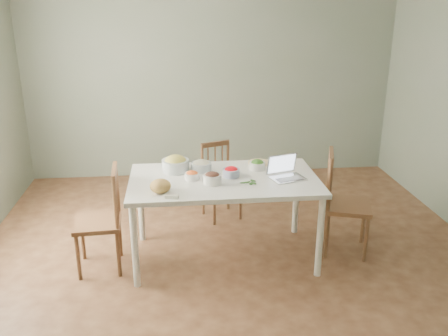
{
  "coord_description": "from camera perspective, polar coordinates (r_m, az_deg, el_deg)",
  "views": [
    {
      "loc": [
        -0.51,
        -3.97,
        2.39
      ],
      "look_at": [
        -0.08,
        0.12,
        0.92
      ],
      "focal_mm": 38.23,
      "sensor_mm": 36.0,
      "label": 1
    }
  ],
  "objects": [
    {
      "name": "bowl_redpep",
      "position": [
        4.43,
        0.87,
        -0.45
      ],
      "size": [
        0.17,
        0.17,
        0.09
      ],
      "primitive_type": null,
      "rotation": [
        0.0,
        0.0,
        -0.12
      ],
      "color": "#BE0A00",
      "rests_on": "dining_table"
    },
    {
      "name": "butter_stick",
      "position": [
        3.99,
        -6.28,
        -3.42
      ],
      "size": [
        0.12,
        0.07,
        0.03
      ],
      "primitive_type": "cube",
      "rotation": [
        0.0,
        0.0,
        -0.29
      ],
      "color": "silver",
      "rests_on": "dining_table"
    },
    {
      "name": "bowl_squash",
      "position": [
        4.58,
        -5.82,
        0.53
      ],
      "size": [
        0.32,
        0.32,
        0.15
      ],
      "primitive_type": null,
      "rotation": [
        0.0,
        0.0,
        -0.23
      ],
      "color": "tan",
      "rests_on": "dining_table"
    },
    {
      "name": "bowl_onion",
      "position": [
        4.58,
        -2.75,
        0.29
      ],
      "size": [
        0.22,
        0.22,
        0.11
      ],
      "primitive_type": null,
      "rotation": [
        0.0,
        0.0,
        -0.1
      ],
      "color": "beige",
      "rests_on": "dining_table"
    },
    {
      "name": "floor",
      "position": [
        4.66,
        1.15,
        -11.13
      ],
      "size": [
        5.0,
        5.0,
        0.0
      ],
      "primitive_type": "cube",
      "color": "#4A2A1A",
      "rests_on": "ground"
    },
    {
      "name": "laptop",
      "position": [
        4.39,
        7.71,
        -0.05
      ],
      "size": [
        0.36,
        0.32,
        0.21
      ],
      "primitive_type": null,
      "rotation": [
        0.0,
        0.0,
        0.29
      ],
      "color": "silver",
      "rests_on": "dining_table"
    },
    {
      "name": "flatbread",
      "position": [
        4.8,
        4.18,
        0.64
      ],
      "size": [
        0.27,
        0.27,
        0.02
      ],
      "primitive_type": "cylinder",
      "rotation": [
        0.0,
        0.0,
        0.3
      ],
      "color": "#D9B87D",
      "rests_on": "dining_table"
    },
    {
      "name": "bowl_mushroom",
      "position": [
        4.25,
        -1.41,
        -1.21
      ],
      "size": [
        0.21,
        0.21,
        0.11
      ],
      "primitive_type": null,
      "rotation": [
        0.0,
        0.0,
        0.34
      ],
      "color": "#3B170D",
      "rests_on": "dining_table"
    },
    {
      "name": "dining_table",
      "position": [
        4.56,
        0.0,
        -6.02
      ],
      "size": [
        1.74,
        0.98,
        0.82
      ],
      "primitive_type": null,
      "color": "white",
      "rests_on": "floor"
    },
    {
      "name": "chair_right",
      "position": [
        4.79,
        14.59,
        -4.1
      ],
      "size": [
        0.54,
        0.56,
        1.02
      ],
      "primitive_type": null,
      "rotation": [
        0.0,
        0.0,
        1.27
      ],
      "color": "brown",
      "rests_on": "floor"
    },
    {
      "name": "chair_far",
      "position": [
        5.38,
        -0.3,
        -1.66
      ],
      "size": [
        0.48,
        0.47,
        0.86
      ],
      "primitive_type": null,
      "rotation": [
        0.0,
        0.0,
        0.35
      ],
      "color": "brown",
      "rests_on": "floor"
    },
    {
      "name": "bread_boule",
      "position": [
        4.1,
        -7.61,
        -2.15
      ],
      "size": [
        0.21,
        0.21,
        0.12
      ],
      "primitive_type": "ellipsoid",
      "rotation": [
        0.0,
        0.0,
        -0.17
      ],
      "color": "#AA8749",
      "rests_on": "dining_table"
    },
    {
      "name": "chair_left",
      "position": [
        4.5,
        -14.91,
        -6.03
      ],
      "size": [
        0.44,
        0.46,
        0.98
      ],
      "primitive_type": null,
      "rotation": [
        0.0,
        0.0,
        -1.5
      ],
      "color": "brown",
      "rests_on": "floor"
    },
    {
      "name": "bowl_broccoli",
      "position": [
        4.63,
        4.0,
        0.41
      ],
      "size": [
        0.2,
        0.2,
        0.1
      ],
      "primitive_type": null,
      "rotation": [
        0.0,
        0.0,
        -0.38
      ],
      "color": "#205A12",
      "rests_on": "dining_table"
    },
    {
      "name": "bowl_carrot",
      "position": [
        4.38,
        -3.84,
        -0.86
      ],
      "size": [
        0.14,
        0.14,
        0.08
      ],
      "primitive_type": null,
      "rotation": [
        0.0,
        0.0,
        -0.02
      ],
      "color": "orange",
      "rests_on": "dining_table"
    },
    {
      "name": "wall_back",
      "position": [
        6.57,
        -1.5,
        10.59
      ],
      "size": [
        5.0,
        0.0,
        2.7
      ],
      "primitive_type": "cube",
      "color": "slate",
      "rests_on": "ground"
    },
    {
      "name": "basil_bunch",
      "position": [
        4.3,
        2.91,
        -1.65
      ],
      "size": [
        0.18,
        0.18,
        0.02
      ],
      "primitive_type": null,
      "color": "#2C5920",
      "rests_on": "dining_table"
    },
    {
      "name": "wall_front",
      "position": [
        1.87,
        11.24,
        -14.4
      ],
      "size": [
        5.0,
        0.0,
        2.7
      ],
      "primitive_type": "cube",
      "color": "slate",
      "rests_on": "ground"
    }
  ]
}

